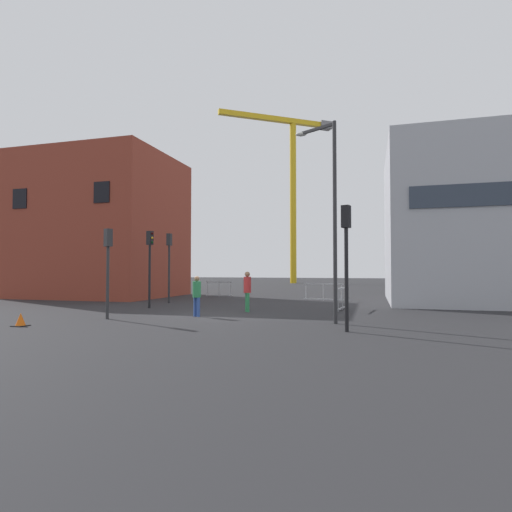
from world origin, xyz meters
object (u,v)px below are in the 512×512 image
pedestrian_walking (197,293)px  pedestrian_waiting (247,288)px  traffic_light_corner (108,258)px  traffic_light_crosswalk (346,247)px  traffic_light_verge (169,256)px  streetlamp_tall (330,204)px  traffic_cone_by_barrier (21,320)px  traffic_light_island (150,256)px  construction_crane (291,174)px

pedestrian_walking → pedestrian_waiting: (1.46, 2.37, 0.12)m
traffic_light_corner → pedestrian_waiting: bearing=42.5°
pedestrian_walking → pedestrian_waiting: size_ratio=0.90×
traffic_light_crosswalk → pedestrian_walking: (-6.20, 2.59, -1.69)m
traffic_light_verge → traffic_light_crosswalk: (10.61, -8.59, -0.06)m
streetlamp_tall → pedestrian_waiting: size_ratio=3.98×
traffic_cone_by_barrier → pedestrian_walking: bearing=43.3°
traffic_light_verge → pedestrian_waiting: size_ratio=2.19×
traffic_light_verge → traffic_cone_by_barrier: traffic_light_verge is taller
traffic_light_corner → traffic_cone_by_barrier: bearing=-121.3°
traffic_light_island → traffic_light_crosswalk: traffic_light_crosswalk is taller
streetlamp_tall → traffic_light_island: 10.12m
construction_crane → traffic_light_island: bearing=-89.5°
construction_crane → streetlamp_tall: 45.51m
traffic_light_corner → traffic_cone_by_barrier: 3.74m
construction_crane → traffic_light_corner: construction_crane is taller
traffic_light_verge → traffic_light_island: bearing=-79.7°
construction_crane → traffic_light_crosswalk: construction_crane is taller
streetlamp_tall → pedestrian_waiting: bearing=143.4°
construction_crane → traffic_light_crosswalk: (10.40, -44.91, -13.09)m
traffic_light_crosswalk → pedestrian_waiting: size_ratio=2.14×
traffic_light_island → traffic_light_corner: traffic_light_island is taller
streetlamp_tall → traffic_light_verge: (-9.92, 6.65, -1.60)m
traffic_cone_by_barrier → traffic_light_verge: bearing=89.0°
traffic_light_island → pedestrian_walking: 5.05m
streetlamp_tall → construction_crane: bearing=102.7°
traffic_cone_by_barrier → pedestrian_waiting: bearing=47.9°
streetlamp_tall → traffic_light_verge: streetlamp_tall is taller
streetlamp_tall → traffic_light_crosswalk: bearing=-70.4°
traffic_light_island → pedestrian_waiting: size_ratio=2.11×
pedestrian_walking → traffic_light_verge: bearing=126.3°
traffic_light_verge → traffic_light_corner: bearing=-79.8°
traffic_light_corner → traffic_cone_by_barrier: size_ratio=7.80×
traffic_light_crosswalk → pedestrian_waiting: (-4.74, 4.96, -1.57)m
traffic_light_verge → construction_crane: bearing=89.7°
traffic_light_corner → traffic_light_crosswalk: 9.26m
traffic_light_verge → pedestrian_walking: bearing=-53.7°
traffic_light_corner → pedestrian_waiting: size_ratio=1.92×
pedestrian_walking → traffic_cone_by_barrier: bearing=-136.7°
streetlamp_tall → traffic_light_corner: streetlamp_tall is taller
streetlamp_tall → traffic_light_corner: 8.81m
traffic_light_crosswalk → traffic_cone_by_barrier: bearing=-170.9°
traffic_light_verge → traffic_light_corner: traffic_light_verge is taller
traffic_light_island → pedestrian_walking: traffic_light_island is taller
pedestrian_walking → traffic_cone_by_barrier: 6.35m
streetlamp_tall → pedestrian_walking: size_ratio=4.40×
pedestrian_walking → traffic_cone_by_barrier: (-4.59, -4.32, -0.76)m
traffic_light_corner → construction_crane: bearing=91.5°
streetlamp_tall → traffic_light_corner: (-8.53, -1.09, -1.91)m
construction_crane → traffic_cone_by_barrier: bearing=-90.5°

